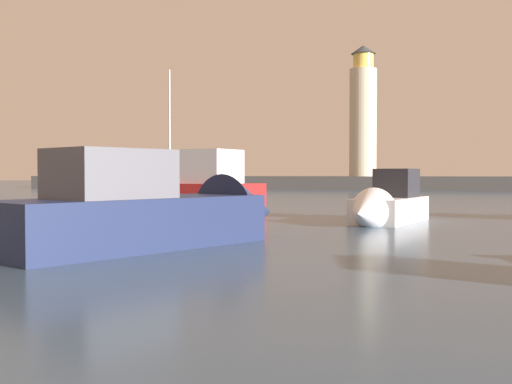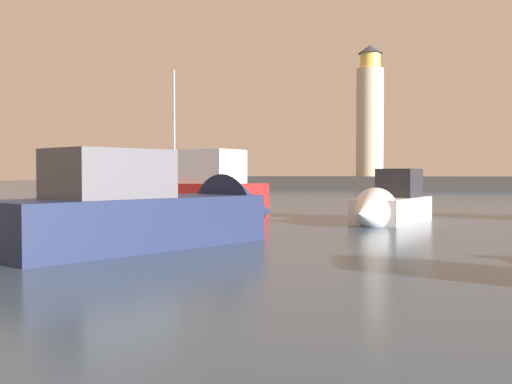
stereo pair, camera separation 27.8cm
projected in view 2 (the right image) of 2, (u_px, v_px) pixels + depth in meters
name	position (u px, v px, depth m)	size (l,w,h in m)	color
ground_plane	(335.00, 205.00, 38.64)	(220.00, 220.00, 0.00)	#384C60
breakwater	(389.00, 183.00, 73.17)	(93.58, 4.87, 1.61)	#423F3D
lighthouse	(370.00, 114.00, 73.60)	(3.21, 3.21, 15.56)	beige
motorboat_1	(172.00, 194.00, 29.20)	(9.13, 4.77, 3.48)	#B21E1E
motorboat_3	(168.00, 212.00, 17.05)	(6.10, 9.41, 3.04)	#1E284C
motorboat_6	(387.00, 206.00, 24.15)	(3.18, 6.31, 2.50)	white
sailboat_moored	(169.00, 197.00, 38.96)	(6.34, 4.86, 8.33)	silver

